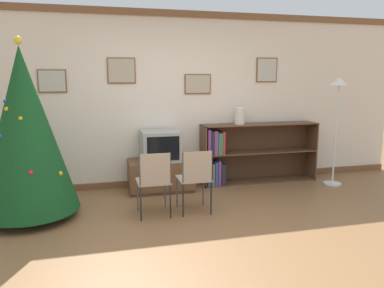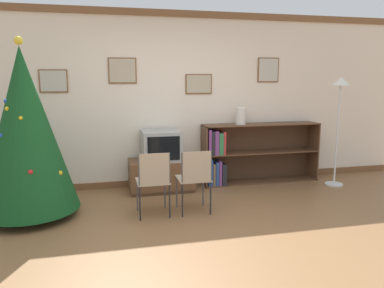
{
  "view_description": "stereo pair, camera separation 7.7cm",
  "coord_description": "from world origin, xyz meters",
  "px_view_note": "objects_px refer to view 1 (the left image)",
  "views": [
    {
      "loc": [
        -1.03,
        -3.62,
        1.7
      ],
      "look_at": [
        0.19,
        1.17,
        0.82
      ],
      "focal_mm": 35.0,
      "sensor_mm": 36.0,
      "label": 1
    },
    {
      "loc": [
        -0.96,
        -3.64,
        1.7
      ],
      "look_at": [
        0.19,
        1.17,
        0.82
      ],
      "focal_mm": 35.0,
      "sensor_mm": 36.0,
      "label": 2
    }
  ],
  "objects_px": {
    "tv_console": "(161,175)",
    "standing_lamp": "(338,103)",
    "television": "(160,145)",
    "folding_chair_right": "(195,177)",
    "bookshelf": "(241,154)",
    "christmas_tree": "(25,131)",
    "vase": "(240,115)",
    "folding_chair_left": "(154,180)"
  },
  "relations": [
    {
      "from": "standing_lamp",
      "to": "folding_chair_right",
      "type": "bearing_deg",
      "value": -163.86
    },
    {
      "from": "television",
      "to": "vase",
      "type": "bearing_deg",
      "value": 5.03
    },
    {
      "from": "standing_lamp",
      "to": "vase",
      "type": "bearing_deg",
      "value": 161.78
    },
    {
      "from": "television",
      "to": "bookshelf",
      "type": "height_order",
      "value": "bookshelf"
    },
    {
      "from": "christmas_tree",
      "to": "folding_chair_right",
      "type": "xyz_separation_m",
      "value": [
        1.99,
        -0.37,
        -0.61
      ]
    },
    {
      "from": "television",
      "to": "standing_lamp",
      "type": "xyz_separation_m",
      "value": [
        2.74,
        -0.36,
        0.61
      ]
    },
    {
      "from": "bookshelf",
      "to": "standing_lamp",
      "type": "relative_size",
      "value": 1.14
    },
    {
      "from": "vase",
      "to": "folding_chair_right",
      "type": "bearing_deg",
      "value": -131.3
    },
    {
      "from": "vase",
      "to": "standing_lamp",
      "type": "distance_m",
      "value": 1.52
    },
    {
      "from": "tv_console",
      "to": "standing_lamp",
      "type": "relative_size",
      "value": 0.57
    },
    {
      "from": "christmas_tree",
      "to": "folding_chair_left",
      "type": "distance_m",
      "value": 1.64
    },
    {
      "from": "christmas_tree",
      "to": "folding_chair_right",
      "type": "relative_size",
      "value": 2.64
    },
    {
      "from": "tv_console",
      "to": "television",
      "type": "xyz_separation_m",
      "value": [
        0.0,
        -0.0,
        0.46
      ]
    },
    {
      "from": "christmas_tree",
      "to": "standing_lamp",
      "type": "xyz_separation_m",
      "value": [
        4.47,
        0.35,
        0.23
      ]
    },
    {
      "from": "television",
      "to": "vase",
      "type": "distance_m",
      "value": 1.37
    },
    {
      "from": "television",
      "to": "tv_console",
      "type": "bearing_deg",
      "value": 90.0
    },
    {
      "from": "tv_console",
      "to": "bookshelf",
      "type": "bearing_deg",
      "value": 5.04
    },
    {
      "from": "bookshelf",
      "to": "vase",
      "type": "xyz_separation_m",
      "value": [
        -0.04,
        -0.01,
        0.63
      ]
    },
    {
      "from": "tv_console",
      "to": "standing_lamp",
      "type": "bearing_deg",
      "value": -7.49
    },
    {
      "from": "bookshelf",
      "to": "folding_chair_left",
      "type": "bearing_deg",
      "value": -143.34
    },
    {
      "from": "tv_console",
      "to": "standing_lamp",
      "type": "distance_m",
      "value": 2.96
    },
    {
      "from": "folding_chair_right",
      "to": "tv_console",
      "type": "bearing_deg",
      "value": 103.53
    },
    {
      "from": "television",
      "to": "folding_chair_left",
      "type": "xyz_separation_m",
      "value": [
        -0.26,
        -1.07,
        -0.22
      ]
    },
    {
      "from": "christmas_tree",
      "to": "folding_chair_right",
      "type": "distance_m",
      "value": 2.12
    },
    {
      "from": "folding_chair_right",
      "to": "vase",
      "type": "bearing_deg",
      "value": 48.7
    },
    {
      "from": "christmas_tree",
      "to": "tv_console",
      "type": "bearing_deg",
      "value": 22.28
    },
    {
      "from": "television",
      "to": "standing_lamp",
      "type": "relative_size",
      "value": 0.33
    },
    {
      "from": "folding_chair_right",
      "to": "vase",
      "type": "height_order",
      "value": "vase"
    },
    {
      "from": "tv_console",
      "to": "bookshelf",
      "type": "height_order",
      "value": "bookshelf"
    },
    {
      "from": "folding_chair_right",
      "to": "folding_chair_left",
      "type": "bearing_deg",
      "value": 180.0
    },
    {
      "from": "standing_lamp",
      "to": "bookshelf",
      "type": "bearing_deg",
      "value": 161.0
    },
    {
      "from": "tv_console",
      "to": "folding_chair_left",
      "type": "xyz_separation_m",
      "value": [
        -0.26,
        -1.08,
        0.23
      ]
    },
    {
      "from": "television",
      "to": "folding_chair_right",
      "type": "xyz_separation_m",
      "value": [
        0.26,
        -1.07,
        -0.22
      ]
    },
    {
      "from": "vase",
      "to": "standing_lamp",
      "type": "relative_size",
      "value": 0.16
    },
    {
      "from": "vase",
      "to": "standing_lamp",
      "type": "height_order",
      "value": "standing_lamp"
    },
    {
      "from": "christmas_tree",
      "to": "vase",
      "type": "xyz_separation_m",
      "value": [
        3.04,
        0.82,
        0.02
      ]
    },
    {
      "from": "tv_console",
      "to": "standing_lamp",
      "type": "height_order",
      "value": "standing_lamp"
    },
    {
      "from": "folding_chair_left",
      "to": "standing_lamp",
      "type": "bearing_deg",
      "value": 13.46
    },
    {
      "from": "folding_chair_left",
      "to": "standing_lamp",
      "type": "xyz_separation_m",
      "value": [
        3.0,
        0.72,
        0.83
      ]
    },
    {
      "from": "christmas_tree",
      "to": "television",
      "type": "height_order",
      "value": "christmas_tree"
    },
    {
      "from": "vase",
      "to": "tv_console",
      "type": "bearing_deg",
      "value": -175.08
    },
    {
      "from": "television",
      "to": "folding_chair_left",
      "type": "height_order",
      "value": "television"
    }
  ]
}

